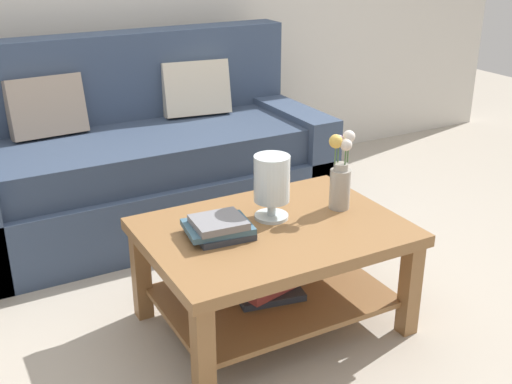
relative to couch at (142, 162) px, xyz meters
The scene contains 6 objects.
ground_plane 1.08m from the couch, 87.66° to the right, with size 10.00×10.00×0.00m, color #ADA393.
couch is the anchor object (origin of this frame).
coffee_table 1.30m from the couch, 84.51° to the right, with size 1.06×0.77×0.47m.
book_stack_main 1.27m from the couch, 94.81° to the right, with size 0.28×0.24×0.08m.
glass_hurricane_vase 1.26m from the couch, 82.43° to the right, with size 0.15×0.15×0.28m.
flower_pitcher 1.38m from the couch, 69.46° to the right, with size 0.12×0.09×0.35m.
Camera 1 is at (-1.12, -2.34, 1.62)m, focal length 44.91 mm.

